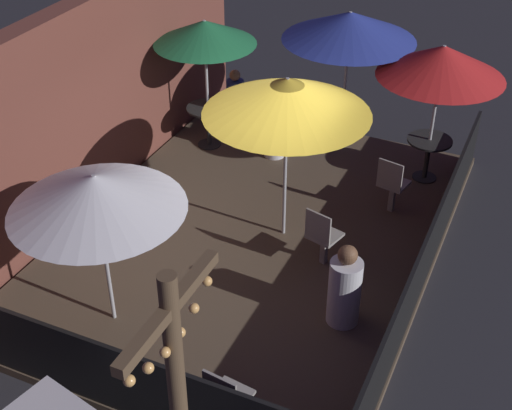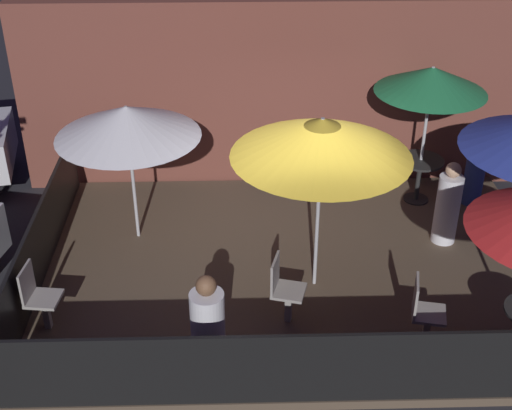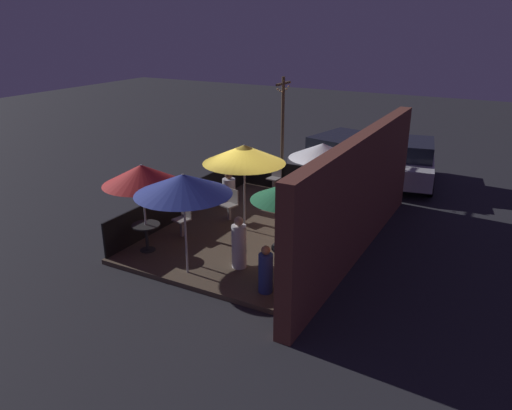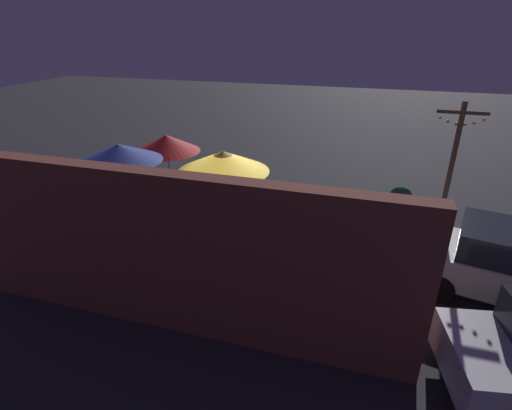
% 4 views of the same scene
% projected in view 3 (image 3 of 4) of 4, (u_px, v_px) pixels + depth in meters
% --- Properties ---
extents(ground_plane, '(60.00, 60.00, 0.00)m').
position_uv_depth(ground_plane, '(260.00, 233.00, 14.33)').
color(ground_plane, '#26262B').
extents(patio_deck, '(7.21, 5.17, 0.12)m').
position_uv_depth(patio_deck, '(260.00, 231.00, 14.30)').
color(patio_deck, brown).
rests_on(patio_deck, ground_plane).
extents(building_wall, '(8.81, 0.36, 3.19)m').
position_uv_depth(building_wall, '(359.00, 196.00, 12.50)').
color(building_wall, brown).
rests_on(building_wall, ground_plane).
extents(fence_front, '(7.01, 0.05, 0.95)m').
position_uv_depth(fence_front, '(187.00, 199.00, 15.25)').
color(fence_front, black).
rests_on(fence_front, patio_deck).
extents(fence_side_left, '(0.05, 4.97, 0.95)m').
position_uv_depth(fence_side_left, '(309.00, 180.00, 17.04)').
color(fence_side_left, black).
rests_on(fence_side_left, patio_deck).
extents(patio_umbrella_0, '(1.96, 1.96, 2.31)m').
position_uv_depth(patio_umbrella_0, '(142.00, 175.00, 12.28)').
color(patio_umbrella_0, '#B2B2B7').
rests_on(patio_umbrella_0, patio_deck).
extents(patio_umbrella_1, '(1.72, 1.72, 2.30)m').
position_uv_depth(patio_umbrella_1, '(289.00, 192.00, 10.97)').
color(patio_umbrella_1, '#B2B2B7').
rests_on(patio_umbrella_1, patio_deck).
extents(patio_umbrella_2, '(2.06, 2.06, 2.12)m').
position_uv_depth(patio_umbrella_2, '(322.00, 151.00, 15.15)').
color(patio_umbrella_2, '#B2B2B7').
rests_on(patio_umbrella_2, patio_deck).
extents(patio_umbrella_3, '(2.28, 2.28, 2.48)m').
position_uv_depth(patio_umbrella_3, '(244.00, 154.00, 13.49)').
color(patio_umbrella_3, '#B2B2B7').
rests_on(patio_umbrella_3, patio_deck).
extents(patio_umbrella_4, '(2.22, 2.22, 2.44)m').
position_uv_depth(patio_umbrella_4, '(183.00, 184.00, 11.10)').
color(patio_umbrella_4, '#B2B2B7').
rests_on(patio_umbrella_4, patio_deck).
extents(dining_table_0, '(0.72, 0.72, 0.73)m').
position_uv_depth(dining_table_0, '(146.00, 230.00, 12.80)').
color(dining_table_0, black).
rests_on(dining_table_0, patio_deck).
extents(dining_table_1, '(0.75, 0.75, 0.74)m').
position_uv_depth(dining_table_1, '(287.00, 254.00, 11.50)').
color(dining_table_1, black).
rests_on(dining_table_1, patio_deck).
extents(patio_chair_0, '(0.49, 0.49, 0.93)m').
position_uv_depth(patio_chair_0, '(231.00, 203.00, 14.83)').
color(patio_chair_0, gray).
rests_on(patio_chair_0, patio_deck).
extents(patio_chair_1, '(0.45, 0.45, 0.91)m').
position_uv_depth(patio_chair_1, '(275.00, 177.00, 17.37)').
color(patio_chair_1, gray).
rests_on(patio_chair_1, patio_deck).
extents(patio_chair_2, '(0.48, 0.48, 0.95)m').
position_uv_depth(patio_chair_2, '(183.00, 218.00, 13.70)').
color(patio_chair_2, gray).
rests_on(patio_chair_2, patio_deck).
extents(patron_0, '(0.49, 0.49, 1.31)m').
position_uv_depth(patron_0, '(239.00, 245.00, 11.93)').
color(patron_0, silver).
rests_on(patron_0, patio_deck).
extents(patron_1, '(0.54, 0.54, 1.16)m').
position_uv_depth(patron_1, '(229.00, 191.00, 15.88)').
color(patron_1, silver).
rests_on(patron_1, patio_deck).
extents(patron_2, '(0.45, 0.45, 1.11)m').
position_uv_depth(patron_2, '(266.00, 271.00, 10.86)').
color(patron_2, navy).
rests_on(patron_2, patio_deck).
extents(planter_box, '(0.96, 0.67, 1.07)m').
position_uv_depth(planter_box, '(236.00, 166.00, 19.09)').
color(planter_box, gray).
rests_on(planter_box, ground_plane).
extents(light_post, '(1.10, 0.12, 3.82)m').
position_uv_depth(light_post, '(283.00, 123.00, 18.57)').
color(light_post, brown).
rests_on(light_post, ground_plane).
extents(parked_car_0, '(4.71, 2.62, 1.62)m').
position_uv_depth(parked_car_0, '(340.00, 154.00, 19.31)').
color(parked_car_0, silver).
rests_on(parked_car_0, ground_plane).
extents(parked_car_1, '(4.24, 2.40, 1.62)m').
position_uv_depth(parked_car_1, '(409.00, 162.00, 18.36)').
color(parked_car_1, silver).
rests_on(parked_car_1, ground_plane).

